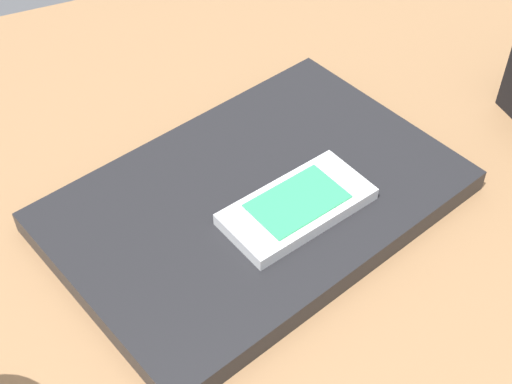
% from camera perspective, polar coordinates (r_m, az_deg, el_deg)
% --- Properties ---
extents(desk_surface, '(1.20, 0.80, 0.03)m').
position_cam_1_polar(desk_surface, '(0.61, 7.31, -1.87)').
color(desk_surface, olive).
rests_on(desk_surface, ground).
extents(laptop_closed, '(0.36, 0.29, 0.02)m').
position_cam_1_polar(laptop_closed, '(0.58, -0.00, -0.70)').
color(laptop_closed, black).
rests_on(laptop_closed, desk_surface).
extents(cell_phone_on_laptop, '(0.13, 0.08, 0.01)m').
position_cam_1_polar(cell_phone_on_laptop, '(0.56, 3.25, -1.12)').
color(cell_phone_on_laptop, silver).
rests_on(cell_phone_on_laptop, laptop_closed).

